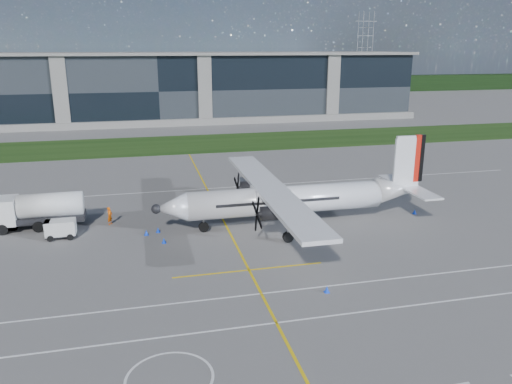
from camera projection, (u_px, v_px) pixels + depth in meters
ground at (170, 154)px, 81.47m from camera, size 400.00×400.00×0.00m
grass_strip at (167, 145)px, 88.94m from camera, size 400.00×18.00×0.04m
terminal_building at (157, 88)px, 116.72m from camera, size 120.00×20.00×15.00m
tree_line at (150, 88)px, 174.02m from camera, size 400.00×6.00×6.00m
pylon_east at (364, 51)px, 198.79m from camera, size 9.00×4.60×30.00m
yellow_taxiway_centerline at (217, 208)px, 54.11m from camera, size 0.20×70.00×0.01m
white_lane_line at (230, 329)px, 31.03m from camera, size 90.00×0.15×0.01m
turboprop_aircraft at (296, 183)px, 48.08m from camera, size 27.08×28.08×8.42m
fuel_tanker_truck at (31, 211)px, 47.77m from camera, size 9.03×2.93×3.39m
baggage_tug at (61, 229)px, 45.55m from camera, size 2.82×1.69×1.69m
ground_crew_person at (110, 215)px, 48.95m from camera, size 0.93×1.02×2.04m
safety_cone_nose_stbd at (158, 230)px, 47.07m from camera, size 0.36×0.36×0.50m
safety_cone_fwd at (146, 233)px, 46.37m from camera, size 0.36×0.36×0.50m
safety_cone_tail at (415, 212)px, 52.24m from camera, size 0.36×0.36×0.50m
safety_cone_nose_port at (164, 240)px, 44.48m from camera, size 0.36×0.36×0.50m
safety_cone_portwing at (327, 289)px, 35.57m from camera, size 0.36×0.36×0.50m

